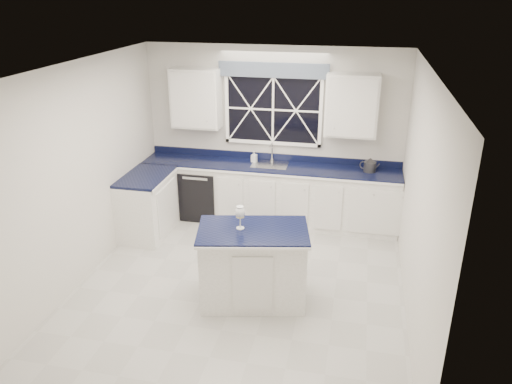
% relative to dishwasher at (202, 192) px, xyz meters
% --- Properties ---
extents(ground, '(4.50, 4.50, 0.00)m').
position_rel_dishwasher_xyz_m(ground, '(1.10, -1.95, -0.41)').
color(ground, '#AFAFAA').
rests_on(ground, ground).
extents(back_wall, '(4.00, 0.10, 2.70)m').
position_rel_dishwasher_xyz_m(back_wall, '(1.10, 0.30, 0.94)').
color(back_wall, silver).
rests_on(back_wall, ground).
extents(base_cabinets, '(3.99, 1.60, 0.90)m').
position_rel_dishwasher_xyz_m(base_cabinets, '(0.77, -0.17, 0.04)').
color(base_cabinets, white).
rests_on(base_cabinets, ground).
extents(countertop, '(3.98, 0.64, 0.04)m').
position_rel_dishwasher_xyz_m(countertop, '(1.10, 0.00, 0.51)').
color(countertop, black).
rests_on(countertop, base_cabinets).
extents(dishwasher, '(0.60, 0.58, 0.82)m').
position_rel_dishwasher_xyz_m(dishwasher, '(0.00, 0.00, 0.00)').
color(dishwasher, black).
rests_on(dishwasher, ground).
extents(window, '(1.65, 0.09, 1.26)m').
position_rel_dishwasher_xyz_m(window, '(1.10, 0.25, 1.42)').
color(window, black).
rests_on(window, ground).
extents(upper_cabinets, '(3.10, 0.34, 0.90)m').
position_rel_dishwasher_xyz_m(upper_cabinets, '(1.10, 0.13, 1.49)').
color(upper_cabinets, white).
rests_on(upper_cabinets, ground).
extents(faucet, '(0.05, 0.20, 0.30)m').
position_rel_dishwasher_xyz_m(faucet, '(1.10, 0.19, 0.69)').
color(faucet, '#AFAFB2').
rests_on(faucet, countertop).
extents(island, '(1.38, 0.99, 0.94)m').
position_rel_dishwasher_xyz_m(island, '(1.32, -2.17, 0.06)').
color(island, white).
rests_on(island, ground).
extents(rug, '(1.31, 0.91, 0.02)m').
position_rel_dishwasher_xyz_m(rug, '(0.92, -0.86, -0.40)').
color(rug, '#A5A5A0').
rests_on(rug, ground).
extents(kettle, '(0.30, 0.21, 0.21)m').
position_rel_dishwasher_xyz_m(kettle, '(2.60, 0.05, 0.63)').
color(kettle, '#323235').
rests_on(kettle, countertop).
extents(wine_glass, '(0.12, 0.12, 0.27)m').
position_rel_dishwasher_xyz_m(wine_glass, '(1.17, -2.17, 0.72)').
color(wine_glass, silver).
rests_on(wine_glass, island).
extents(soap_bottle, '(0.09, 0.09, 0.18)m').
position_rel_dishwasher_xyz_m(soap_bottle, '(0.83, 0.11, 0.62)').
color(soap_bottle, silver).
rests_on(soap_bottle, countertop).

